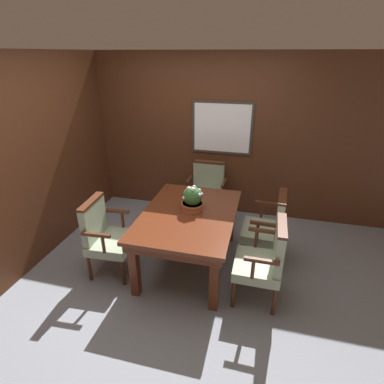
# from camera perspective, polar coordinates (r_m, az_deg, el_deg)

# --- Properties ---
(ground_plane) EXTENTS (14.00, 14.00, 0.00)m
(ground_plane) POSITION_cam_1_polar(r_m,az_deg,el_deg) (3.74, -4.05, -15.23)
(ground_plane) COLOR gray
(wall_back) EXTENTS (7.20, 0.08, 2.45)m
(wall_back) POSITION_cam_1_polar(r_m,az_deg,el_deg) (4.73, 2.25, 10.50)
(wall_back) COLOR #4C2816
(wall_back) RESTS_ON ground_plane
(wall_left) EXTENTS (0.06, 7.20, 2.45)m
(wall_left) POSITION_cam_1_polar(r_m,az_deg,el_deg) (3.97, -29.04, 4.40)
(wall_left) COLOR #4C2816
(wall_left) RESTS_ON ground_plane
(dining_table) EXTENTS (1.07, 1.50, 0.72)m
(dining_table) POSITION_cam_1_polar(r_m,az_deg,el_deg) (3.53, -0.60, -5.37)
(dining_table) COLOR #562614
(dining_table) RESTS_ON ground_plane
(chair_right_near) EXTENTS (0.47, 0.57, 0.93)m
(chair_right_near) POSITION_cam_1_polar(r_m,az_deg,el_deg) (3.22, 13.73, -12.22)
(chair_right_near) COLOR #472314
(chair_right_near) RESTS_ON ground_plane
(chair_left_near) EXTENTS (0.50, 0.59, 0.93)m
(chair_left_near) POSITION_cam_1_polar(r_m,az_deg,el_deg) (3.65, -16.18, -7.71)
(chair_left_near) COLOR #472314
(chair_left_near) RESTS_ON ground_plane
(chair_right_far) EXTENTS (0.50, 0.58, 0.93)m
(chair_right_far) POSITION_cam_1_polar(r_m,az_deg,el_deg) (3.79, 14.34, -6.18)
(chair_right_far) COLOR #472314
(chair_right_far) RESTS_ON ground_plane
(chair_head_far) EXTENTS (0.57, 0.48, 0.93)m
(chair_head_far) POSITION_cam_1_polar(r_m,az_deg,el_deg) (4.59, 2.83, 0.39)
(chair_head_far) COLOR #472314
(chair_head_far) RESTS_ON ground_plane
(potted_plant) EXTENTS (0.26, 0.26, 0.31)m
(potted_plant) POSITION_cam_1_polar(r_m,az_deg,el_deg) (3.49, 0.09, -1.36)
(potted_plant) COLOR #B2603D
(potted_plant) RESTS_ON dining_table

